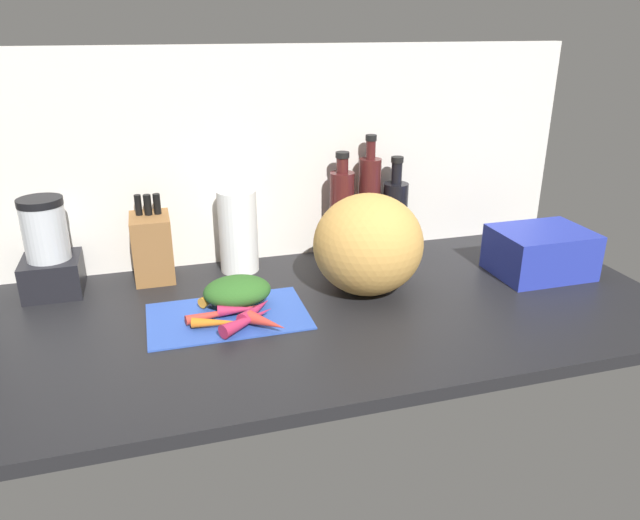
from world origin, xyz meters
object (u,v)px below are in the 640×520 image
Objects in this scene: winter_squash at (368,245)px; carrot_2 at (221,293)px; carrot_3 at (248,320)px; paper_towel_roll at (238,231)px; dish_rack at (540,252)px; cutting_board at (228,316)px; carrot_0 at (240,309)px; blender_appliance at (49,253)px; bottle_2 at (395,215)px; bottle_1 at (369,205)px; carrot_4 at (221,323)px; knife_block at (152,247)px; carrot_1 at (223,313)px; carrot_5 at (267,323)px; bottle_0 at (342,213)px; carrot_6 at (256,310)px.

carrot_2 is at bearing 172.83° from winter_squash.
carrot_2 is 17.15cm from carrot_3.
paper_towel_roll is 83.77cm from dish_rack.
cutting_board is 3.40cm from carrot_0.
dish_rack is (128.03, -24.08, -4.58)cm from blender_appliance.
bottle_2 is at bearing 19.97° from carrot_2.
bottle_2 is at bearing 30.17° from carrot_0.
carrot_3 is 0.52× the size of bottle_2.
bottle_1 reaches higher than blender_appliance.
carrot_4 is 38.43cm from knife_block.
carrot_1 is (-3.96, -0.54, -0.25)cm from carrot_0.
bottle_2 is (56.91, 35.40, 9.69)cm from carrot_4.
bottle_0 is (30.28, 38.74, 11.42)cm from carrot_5.
carrot_6 is at bearing -176.26° from dish_rack.
carrot_5 is at bearing -31.64° from carrot_3.
carrot_6 is at bearing -24.44° from cutting_board.
dish_rack is at bearing -14.54° from knife_block.
carrot_1 is at bearing -35.09° from blender_appliance.
carrot_5 reaches higher than cutting_board.
carrot_5 and carrot_6 have the same top height.
carrot_3 reaches higher than carrot_1.
paper_towel_roll is (3.79, 35.72, 9.13)cm from carrot_3.
carrot_6 reaches higher than carrot_4.
carrot_3 reaches higher than carrot_0.
dish_rack reaches higher than carrot_4.
carrot_4 is (-5.97, 1.25, -0.45)cm from carrot_3.
carrot_4 is 0.53× the size of blender_appliance.
carrot_4 is at bearing -138.80° from bottle_0.
blender_appliance is at bearing 164.25° from winter_squash.
carrot_1 is 7.72cm from carrot_3.
carrot_3 is at bearing -81.87° from carrot_0.
blender_appliance is 88.18cm from bottle_1.
carrot_1 is (-1.23, -1.46, 1.55)cm from cutting_board.
cutting_board is at bearing -151.84° from bottle_2.
carrot_1 is 0.61× the size of bottle_2.
carrot_5 is 0.35× the size of bottle_2.
carrot_5 is at bearing -128.01° from bottle_0.
cutting_board is 31.32cm from paper_towel_roll.
blender_appliance is 1.09× the size of paper_towel_roll.
carrot_0 is at bearing -72.47° from carrot_2.
winter_squash is at bearing -7.17° from carrot_2.
blender_appliance is at bearing 147.93° from carrot_0.
carrot_0 is 0.45× the size of paper_towel_roll.
carrot_2 is (0.76, 10.69, 0.18)cm from carrot_1.
dish_rack is at bearing -4.44° from carrot_2.
cutting_board is 8.52cm from carrot_3.
dish_rack is (86.96, 2.44, 5.94)cm from cutting_board.
carrot_1 is 7.62cm from carrot_6.
bottle_0 is at bearing 45.20° from carrot_6.
carrot_2 is (-3.20, 10.14, -0.08)cm from carrot_0.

